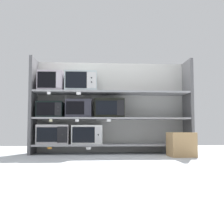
# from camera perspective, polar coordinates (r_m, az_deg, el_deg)

# --- Properties ---
(ground) EXTENTS (6.64, 6.00, 0.02)m
(ground) POSITION_cam_1_polar(r_m,az_deg,el_deg) (3.39, 1.09, -11.16)
(ground) COLOR #B2B7BC
(back_panel) EXTENTS (2.84, 0.04, 1.63)m
(back_panel) POSITION_cam_1_polar(r_m,az_deg,el_deg) (4.61, -0.19, 1.07)
(back_panel) COLOR #B2B2AD
(back_panel) RESTS_ON ground
(upright_left) EXTENTS (0.05, 0.44, 1.63)m
(upright_left) POSITION_cam_1_polar(r_m,az_deg,el_deg) (4.50, -17.44, 1.37)
(upright_left) COLOR #5B5B5E
(upright_left) RESTS_ON ground
(upright_right) EXTENTS (0.05, 0.44, 1.63)m
(upright_right) POSITION_cam_1_polar(r_m,az_deg,el_deg) (4.66, 16.81, 1.18)
(upright_right) COLOR #5B5B5E
(upright_right) RESTS_ON ground
(shelf_0) EXTENTS (2.64, 0.44, 0.03)m
(shelf_0) POSITION_cam_1_polar(r_m,az_deg,el_deg) (4.37, -0.00, -7.41)
(shelf_0) COLOR #99999E
(shelf_0) RESTS_ON ground
(microwave_0) EXTENTS (0.53, 0.36, 0.33)m
(microwave_0) POSITION_cam_1_polar(r_m,az_deg,el_deg) (4.41, -13.07, -4.95)
(microwave_0) COLOR #BCB7B9
(microwave_0) RESTS_ON shelf_0
(microwave_1) EXTENTS (0.51, 0.38, 0.32)m
(microwave_1) POSITION_cam_1_polar(r_m,az_deg,el_deg) (4.35, -5.63, -5.09)
(microwave_1) COLOR white
(microwave_1) RESTS_ON shelf_0
(price_tag_0) EXTENTS (0.07, 0.00, 0.03)m
(price_tag_0) POSITION_cam_1_polar(r_m,az_deg,el_deg) (4.21, -13.92, -7.92)
(price_tag_0) COLOR orange
(price_tag_1) EXTENTS (0.08, 0.00, 0.04)m
(price_tag_1) POSITION_cam_1_polar(r_m,az_deg,el_deg) (4.14, -5.33, -8.17)
(price_tag_1) COLOR white
(shelf_1) EXTENTS (2.64, 0.44, 0.03)m
(shelf_1) POSITION_cam_1_polar(r_m,az_deg,el_deg) (4.36, -0.00, -1.51)
(shelf_1) COLOR #99999E
(microwave_2) EXTENTS (0.42, 0.42, 0.26)m
(microwave_2) POSITION_cam_1_polar(r_m,az_deg,el_deg) (4.43, -13.68, 0.48)
(microwave_2) COLOR black
(microwave_2) RESTS_ON shelf_1
(microwave_3) EXTENTS (0.43, 0.40, 0.30)m
(microwave_3) POSITION_cam_1_polar(r_m,az_deg,el_deg) (4.37, -7.47, 0.71)
(microwave_3) COLOR #2B2A35
(microwave_3) RESTS_ON shelf_1
(microwave_4) EXTENTS (0.51, 0.34, 0.32)m
(microwave_4) POSITION_cam_1_polar(r_m,az_deg,el_deg) (4.37, -0.65, 0.82)
(microwave_4) COLOR black
(microwave_4) RESTS_ON shelf_1
(price_tag_2) EXTENTS (0.05, 0.00, 0.04)m
(price_tag_2) POSITION_cam_1_polar(r_m,az_deg,el_deg) (4.19, -13.67, -1.86)
(price_tag_2) COLOR beige
(price_tag_3) EXTENTS (0.06, 0.00, 0.04)m
(price_tag_3) POSITION_cam_1_polar(r_m,az_deg,el_deg) (4.14, -7.88, -1.90)
(price_tag_3) COLOR white
(price_tag_4) EXTENTS (0.07, 0.00, 0.04)m
(price_tag_4) POSITION_cam_1_polar(r_m,az_deg,el_deg) (4.14, -0.72, -1.93)
(price_tag_4) COLOR white
(shelf_2) EXTENTS (2.64, 0.44, 0.03)m
(shelf_2) POSITION_cam_1_polar(r_m,az_deg,el_deg) (4.40, -0.00, 4.35)
(shelf_2) COLOR #99999E
(microwave_5) EXTENTS (0.42, 0.35, 0.34)m
(microwave_5) POSITION_cam_1_polar(r_m,az_deg,el_deg) (4.49, -13.57, 6.69)
(microwave_5) COLOR #BCB0BE
(microwave_5) RESTS_ON shelf_2
(microwave_6) EXTENTS (0.54, 0.43, 0.33)m
(microwave_6) POSITION_cam_1_polar(r_m,az_deg,el_deg) (4.43, -6.96, 6.71)
(microwave_6) COLOR #B0BEC2
(microwave_6) RESTS_ON shelf_2
(price_tag_5) EXTENTS (0.06, 0.00, 0.05)m
(price_tag_5) POSITION_cam_1_polar(r_m,az_deg,el_deg) (4.24, -14.08, 4.19)
(price_tag_5) COLOR white
(price_tag_6) EXTENTS (0.07, 0.00, 0.05)m
(price_tag_6) POSITION_cam_1_polar(r_m,az_deg,el_deg) (4.18, -7.55, 4.22)
(price_tag_6) COLOR white
(shipping_carton) EXTENTS (0.37, 0.37, 0.37)m
(shipping_carton) POSITION_cam_1_polar(r_m,az_deg,el_deg) (4.05, 15.36, -7.07)
(shipping_carton) COLOR tan
(shipping_carton) RESTS_ON ground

